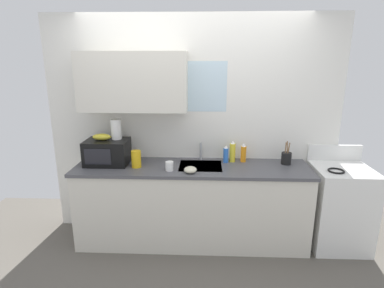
% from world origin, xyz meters
% --- Properties ---
extents(kitchen_wall_assembly, '(3.31, 0.42, 2.50)m').
position_xyz_m(kitchen_wall_assembly, '(-0.13, 0.30, 1.37)').
color(kitchen_wall_assembly, white).
rests_on(kitchen_wall_assembly, ground).
extents(counter_unit, '(2.54, 0.63, 0.90)m').
position_xyz_m(counter_unit, '(0.00, 0.00, 0.46)').
color(counter_unit, silver).
rests_on(counter_unit, ground).
extents(sink_faucet, '(0.03, 0.03, 0.20)m').
position_xyz_m(sink_faucet, '(0.09, 0.24, 1.00)').
color(sink_faucet, '#B2B5BA').
rests_on(sink_faucet, counter_unit).
extents(stove_range, '(0.60, 0.60, 1.08)m').
position_xyz_m(stove_range, '(1.61, 0.00, 0.46)').
color(stove_range, white).
rests_on(stove_range, ground).
extents(microwave, '(0.46, 0.35, 0.27)m').
position_xyz_m(microwave, '(-0.94, 0.05, 1.04)').
color(microwave, black).
rests_on(microwave, counter_unit).
extents(banana_bunch, '(0.20, 0.11, 0.07)m').
position_xyz_m(banana_bunch, '(-0.98, 0.05, 1.20)').
color(banana_bunch, gold).
rests_on(banana_bunch, microwave).
extents(paper_towel_roll, '(0.11, 0.11, 0.22)m').
position_xyz_m(paper_towel_roll, '(-0.83, 0.10, 1.28)').
color(paper_towel_roll, white).
rests_on(paper_towel_roll, microwave).
extents(dish_soap_bottle_blue, '(0.06, 0.06, 0.20)m').
position_xyz_m(dish_soap_bottle_blue, '(0.37, 0.15, 0.99)').
color(dish_soap_bottle_blue, blue).
rests_on(dish_soap_bottle_blue, counter_unit).
extents(dish_soap_bottle_yellow, '(0.07, 0.07, 0.25)m').
position_xyz_m(dish_soap_bottle_yellow, '(0.45, 0.18, 1.02)').
color(dish_soap_bottle_yellow, yellow).
rests_on(dish_soap_bottle_yellow, counter_unit).
extents(dish_soap_bottle_orange, '(0.06, 0.06, 0.21)m').
position_xyz_m(dish_soap_bottle_orange, '(0.57, 0.18, 1.00)').
color(dish_soap_bottle_orange, orange).
rests_on(dish_soap_bottle_orange, counter_unit).
extents(cereal_canister, '(0.10, 0.10, 0.18)m').
position_xyz_m(cereal_canister, '(-0.59, -0.05, 0.99)').
color(cereal_canister, gold).
rests_on(cereal_canister, counter_unit).
extents(mug_white, '(0.08, 0.08, 0.09)m').
position_xyz_m(mug_white, '(-0.23, -0.14, 0.95)').
color(mug_white, white).
rests_on(mug_white, counter_unit).
extents(utensil_crock, '(0.11, 0.11, 0.27)m').
position_xyz_m(utensil_crock, '(1.03, 0.12, 0.97)').
color(utensil_crock, black).
rests_on(utensil_crock, counter_unit).
extents(small_bowl, '(0.13, 0.13, 0.06)m').
position_xyz_m(small_bowl, '(-0.01, -0.20, 0.93)').
color(small_bowl, beige).
rests_on(small_bowl, counter_unit).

